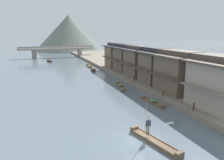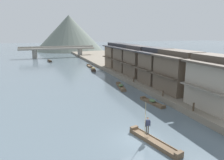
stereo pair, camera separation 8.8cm
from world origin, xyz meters
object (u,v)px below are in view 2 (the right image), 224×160
object	(u,v)px
boat_moored_far	(121,87)
house_waterfront_tall	(156,66)
mooring_post_dock_near	(193,107)
boat_moored_nearest	(152,102)
house_waterfront_far	(126,58)
mooring_post_dock_far	(134,79)
house_waterfront_nearest	(220,83)
boat_foreground_poled	(154,142)
stone_bridge	(58,50)
mooring_post_dock_mid	(163,93)
house_waterfront_second	(178,72)
house_waterfront_end	(117,55)
house_waterfront_narrow	(138,61)
boat_midriver_drifting	(89,66)
boatman_person	(147,123)
boat_moored_second	(50,61)
boat_moored_third	(93,69)

from	to	relation	value
boat_moored_far	house_waterfront_tall	world-z (taller)	house_waterfront_tall
mooring_post_dock_near	boat_moored_nearest	bearing A→B (deg)	108.87
house_waterfront_far	mooring_post_dock_far	distance (m)	11.55
mooring_post_dock_near	house_waterfront_nearest	bearing A→B (deg)	-0.91
boat_foreground_poled	stone_bridge	xyz separation A→B (m)	(-0.85, 69.38, 2.71)
boat_moored_far	house_waterfront_far	distance (m)	13.28
boat_moored_nearest	house_waterfront_tall	world-z (taller)	house_waterfront_tall
house_waterfront_tall	mooring_post_dock_mid	xyz separation A→B (m)	(-3.44, -7.45, -2.64)
mooring_post_dock_near	house_waterfront_second	bearing A→B (deg)	65.31
house_waterfront_end	house_waterfront_nearest	bearing A→B (deg)	-90.09
house_waterfront_narrow	mooring_post_dock_near	world-z (taller)	house_waterfront_narrow
house_waterfront_end	mooring_post_dock_far	xyz separation A→B (m)	(-3.45, -17.26, -2.55)
boat_foreground_poled	boat_midriver_drifting	bearing A→B (deg)	83.29
boat_foreground_poled	house_waterfront_nearest	size ratio (longest dim) A/B	0.82
boatman_person	mooring_post_dock_far	distance (m)	19.50
boat_moored_second	boat_midriver_drifting	world-z (taller)	boat_moored_second
stone_bridge	boat_moored_third	bearing A→B (deg)	-80.79
boat_midriver_drifting	house_waterfront_tall	xyz separation A→B (m)	(5.62, -25.89, 3.61)
house_waterfront_second	boat_moored_third	bearing A→B (deg)	103.57
house_waterfront_nearest	mooring_post_dock_far	distance (m)	15.94
house_waterfront_second	house_waterfront_far	bearing A→B (deg)	90.43
boat_moored_nearest	house_waterfront_narrow	bearing A→B (deg)	70.97
boat_moored_third	boatman_person	bearing A→B (deg)	-97.48
boatman_person	house_waterfront_far	world-z (taller)	house_waterfront_far
house_waterfront_nearest	house_waterfront_second	bearing A→B (deg)	89.79
mooring_post_dock_mid	house_waterfront_tall	bearing A→B (deg)	65.18
boatman_person	house_waterfront_nearest	distance (m)	11.37
house_waterfront_nearest	boatman_person	bearing A→B (deg)	-166.22
house_waterfront_end	mooring_post_dock_far	size ratio (longest dim) A/B	6.65
boat_midriver_drifting	house_waterfront_narrow	size ratio (longest dim) A/B	0.68
mooring_post_dock_far	house_waterfront_far	bearing A→B (deg)	73.04
boat_moored_second	house_waterfront_far	distance (m)	32.05
house_waterfront_end	mooring_post_dock_near	bearing A→B (deg)	-96.05
boat_midriver_drifting	house_waterfront_second	distance (m)	32.61
boat_foreground_poled	stone_bridge	world-z (taller)	stone_bridge
boat_foreground_poled	house_waterfront_far	bearing A→B (deg)	70.46
boatman_person	boat_midriver_drifting	distance (m)	42.43
house_waterfront_tall	house_waterfront_narrow	xyz separation A→B (m)	(-0.47, 6.32, -0.01)
boat_moored_far	mooring_post_dock_far	world-z (taller)	mooring_post_dock_far
house_waterfront_second	mooring_post_dock_far	distance (m)	8.94
boat_moored_far	boat_midriver_drifting	bearing A→B (deg)	88.73
house_waterfront_far	house_waterfront_narrow	bearing A→B (deg)	-92.81
boat_moored_third	house_waterfront_narrow	bearing A→B (deg)	-66.59
boat_moored_third	mooring_post_dock_mid	xyz separation A→B (m)	(2.75, -26.98, 0.83)
boat_moored_third	house_waterfront_narrow	xyz separation A→B (m)	(5.72, -13.22, 3.46)
house_waterfront_second	boatman_person	bearing A→B (deg)	-136.91
house_waterfront_tall	mooring_post_dock_far	bearing A→B (deg)	152.09
boat_moored_nearest	mooring_post_dock_near	distance (m)	6.02
house_waterfront_narrow	mooring_post_dock_far	xyz separation A→B (m)	(-2.98, -4.49, -2.55)
house_waterfront_second	stone_bridge	bearing A→B (deg)	101.13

